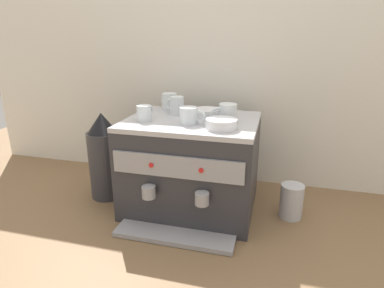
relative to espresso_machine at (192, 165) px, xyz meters
The scene contains 12 objects.
ground_plane 0.21m from the espresso_machine, 90.00° to the left, with size 4.00×4.00×0.00m, color brown.
tiled_backsplash_wall 0.54m from the espresso_machine, 90.00° to the left, with size 2.80×0.03×1.19m, color silver.
espresso_machine is the anchor object (origin of this frame).
ceramic_cup_0 0.35m from the espresso_machine, 133.93° to the left, with size 0.10×0.09×0.08m.
ceramic_cup_1 0.30m from the espresso_machine, ahead, with size 0.11×0.09×0.08m.
ceramic_cup_2 0.27m from the espresso_machine, 81.51° to the right, with size 0.12×0.08×0.07m.
ceramic_cup_3 0.33m from the espresso_machine, 158.54° to the right, with size 0.06×0.10×0.07m.
ceramic_cup_4 0.29m from the espresso_machine, 141.15° to the left, with size 0.10×0.07×0.08m.
ceramic_bowl_0 0.31m from the espresso_machine, 37.70° to the right, with size 0.13×0.13×0.04m.
ceramic_bowl_1 0.25m from the espresso_machine, 52.32° to the left, with size 0.13×0.13×0.04m.
coffee_grinder 0.45m from the espresso_machine, behind, with size 0.16×0.16×0.44m.
milk_pitcher 0.48m from the espresso_machine, ahead, with size 0.10×0.10×0.16m, color #B7B7BC.
Camera 1 is at (0.36, -1.36, 0.78)m, focal length 30.25 mm.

